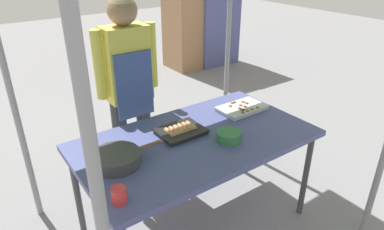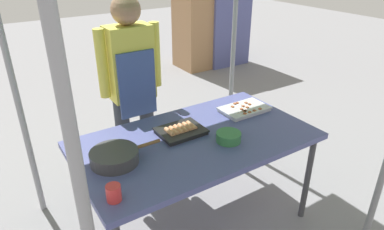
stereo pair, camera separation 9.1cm
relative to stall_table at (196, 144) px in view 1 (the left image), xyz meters
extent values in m
plane|color=slate|center=(0.00, 0.00, -0.70)|extent=(18.00, 18.00, 0.00)
cube|color=#4C518C|center=(0.00, 0.00, 0.03)|extent=(1.60, 0.90, 0.04)
cylinder|color=#3F3F44|center=(0.74, -0.39, -0.34)|extent=(0.04, 0.04, 0.71)
cylinder|color=#3F3F44|center=(-0.74, 0.39, -0.34)|extent=(0.04, 0.04, 0.71)
cylinder|color=#3F3F44|center=(0.74, 0.39, -0.34)|extent=(0.04, 0.04, 0.71)
cylinder|color=gray|center=(-0.95, 0.80, 0.36)|extent=(0.04, 0.04, 2.12)
cylinder|color=gray|center=(0.95, 0.80, 0.36)|extent=(0.04, 0.04, 2.12)
cube|color=black|center=(-0.05, 0.11, 0.06)|extent=(0.30, 0.24, 0.02)
cube|color=black|center=(-0.05, 0.11, 0.08)|extent=(0.31, 0.25, 0.01)
cylinder|color=tan|center=(-0.14, 0.11, 0.09)|extent=(0.03, 0.11, 0.03)
cylinder|color=tan|center=(-0.11, 0.11, 0.09)|extent=(0.03, 0.11, 0.03)
cylinder|color=tan|center=(-0.07, 0.11, 0.09)|extent=(0.03, 0.11, 0.03)
cylinder|color=tan|center=(-0.04, 0.11, 0.09)|extent=(0.03, 0.11, 0.03)
cylinder|color=tan|center=(0.00, 0.11, 0.09)|extent=(0.03, 0.11, 0.03)
cylinder|color=tan|center=(0.03, 0.11, 0.09)|extent=(0.03, 0.11, 0.03)
cube|color=silver|center=(0.55, 0.14, 0.06)|extent=(0.36, 0.22, 0.02)
cube|color=silver|center=(0.55, 0.14, 0.08)|extent=(0.37, 0.24, 0.01)
cylinder|color=tan|center=(0.55, 0.05, 0.08)|extent=(0.24, 0.01, 0.01)
cube|color=#9E512D|center=(0.47, 0.05, 0.08)|extent=(0.02, 0.02, 0.02)
cube|color=#9E512D|center=(0.63, 0.05, 0.08)|extent=(0.02, 0.02, 0.02)
cube|color=#9E512D|center=(0.57, 0.05, 0.08)|extent=(0.02, 0.02, 0.02)
cube|color=#9E512D|center=(0.52, 0.05, 0.08)|extent=(0.02, 0.02, 0.02)
cylinder|color=tan|center=(0.55, 0.09, 0.08)|extent=(0.24, 0.01, 0.01)
cube|color=#9E512D|center=(0.50, 0.09, 0.08)|extent=(0.02, 0.02, 0.02)
cube|color=#9E512D|center=(0.50, 0.09, 0.08)|extent=(0.02, 0.02, 0.02)
cylinder|color=tan|center=(0.55, 0.12, 0.08)|extent=(0.24, 0.01, 0.01)
cube|color=#9E512D|center=(0.56, 0.12, 0.08)|extent=(0.02, 0.02, 0.02)
cube|color=#9E512D|center=(0.50, 0.12, 0.08)|extent=(0.02, 0.02, 0.02)
cylinder|color=tan|center=(0.55, 0.16, 0.08)|extent=(0.24, 0.01, 0.01)
cube|color=#9E512D|center=(0.55, 0.16, 0.08)|extent=(0.02, 0.02, 0.02)
cube|color=#9E512D|center=(0.61, 0.16, 0.08)|extent=(0.02, 0.02, 0.02)
cylinder|color=tan|center=(0.55, 0.20, 0.08)|extent=(0.24, 0.01, 0.01)
cube|color=#9E512D|center=(0.61, 0.20, 0.08)|extent=(0.02, 0.02, 0.02)
cube|color=#9E512D|center=(0.47, 0.20, 0.08)|extent=(0.02, 0.02, 0.02)
cylinder|color=tan|center=(0.55, 0.23, 0.08)|extent=(0.24, 0.01, 0.01)
cube|color=#9E512D|center=(0.52, 0.23, 0.08)|extent=(0.02, 0.02, 0.02)
cube|color=#9E512D|center=(0.55, 0.23, 0.08)|extent=(0.02, 0.02, 0.02)
cylinder|color=#38383A|center=(-0.57, 0.02, 0.09)|extent=(0.29, 0.29, 0.08)
cylinder|color=brown|center=(-0.35, 0.02, 0.11)|extent=(0.16, 0.02, 0.02)
cylinder|color=#386B33|center=(-0.57, 0.02, 0.12)|extent=(0.27, 0.27, 0.01)
cylinder|color=#33723F|center=(0.16, -0.15, 0.08)|extent=(0.17, 0.17, 0.06)
cylinder|color=red|center=(-0.70, -0.30, 0.10)|extent=(0.08, 0.08, 0.09)
cylinder|color=#333842|center=(-0.24, 0.73, -0.29)|extent=(0.12, 0.12, 0.81)
cylinder|color=#333842|center=(-0.02, 0.73, -0.29)|extent=(0.12, 0.12, 0.81)
cube|color=#D8CC4C|center=(-0.13, 0.73, 0.40)|extent=(0.34, 0.20, 0.58)
cube|color=#384C8C|center=(-0.13, 0.62, 0.26)|extent=(0.30, 0.02, 0.52)
cylinder|color=#D8CC4C|center=(-0.35, 0.73, 0.43)|extent=(0.08, 0.08, 0.52)
cylinder|color=#D8CC4C|center=(0.09, 0.73, 0.43)|extent=(0.08, 0.08, 0.52)
sphere|color=#9E7256|center=(-0.13, 0.73, 0.80)|extent=(0.22, 0.22, 0.22)
cube|color=#4C518C|center=(2.62, 3.21, 0.31)|extent=(0.76, 0.78, 2.01)
cube|color=#9E724C|center=(2.27, 3.17, 0.34)|extent=(0.93, 0.61, 2.07)
camera|label=1|loc=(-1.20, -1.64, 1.22)|focal=32.36mm
camera|label=2|loc=(-1.12, -1.69, 1.22)|focal=32.36mm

